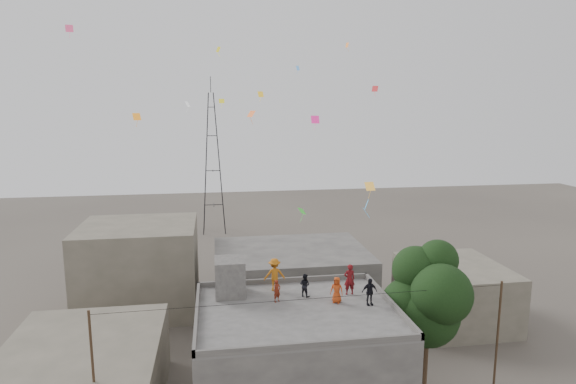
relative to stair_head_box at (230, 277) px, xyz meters
name	(u,v)px	position (x,y,z in m)	size (l,w,h in m)	color
main_building	(296,366)	(3.20, -2.60, -4.05)	(10.00, 8.00, 6.10)	#484643
parapet	(296,308)	(3.20, -2.60, -0.85)	(10.00, 8.00, 0.30)	#484643
stair_head_box	(230,277)	(0.00, 0.00, 0.00)	(1.60, 1.80, 2.00)	#484643
neighbor_west	(82,382)	(-7.80, -0.60, -5.10)	(8.00, 10.00, 4.00)	#5D5749
neighbor_north	(291,279)	(5.20, 11.40, -4.60)	(12.00, 9.00, 5.00)	#484643
neighbor_northwest	(140,267)	(-6.80, 13.40, -3.60)	(9.00, 8.00, 7.00)	#5D5749
neighbor_east	(454,293)	(17.20, 7.40, -4.90)	(7.00, 8.00, 4.40)	#5D5749
tree	(429,297)	(10.57, -2.00, -1.00)	(4.90, 4.60, 9.10)	black
utility_line	(311,364)	(3.70, -3.85, -3.27)	(20.12, 0.62, 7.40)	black
transmission_tower	(213,163)	(-0.80, 37.40, 1.97)	(2.97, 2.97, 20.01)	black
person_red_adult	(349,279)	(6.42, -0.96, -0.15)	(0.62, 0.41, 1.71)	maroon
person_orange_child	(337,290)	(5.45, -1.94, -0.31)	(0.68, 0.44, 1.38)	#B53D14
person_dark_child	(305,285)	(3.97, -0.85, -0.37)	(0.61, 0.48, 1.26)	black
person_dark_adult	(370,292)	(7.04, -2.50, -0.29)	(0.83, 0.35, 1.42)	black
person_orange_adult	(275,274)	(2.47, 0.29, -0.09)	(1.18, 0.68, 1.83)	#B86315
person_red_child	(277,291)	(2.39, -1.36, -0.41)	(0.43, 0.28, 1.19)	maroon
kites	(281,122)	(3.57, 5.36, 8.15)	(18.61, 16.71, 10.77)	orange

